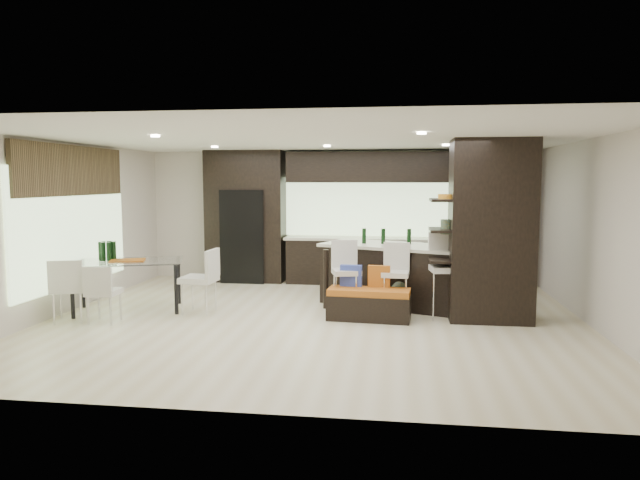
# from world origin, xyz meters

# --- Properties ---
(ground) EXTENTS (8.00, 8.00, 0.00)m
(ground) POSITION_xyz_m (0.00, 0.00, 0.00)
(ground) COLOR beige
(ground) RESTS_ON ground
(back_wall) EXTENTS (8.00, 0.02, 2.70)m
(back_wall) POSITION_xyz_m (0.00, 3.50, 1.35)
(back_wall) COLOR beige
(back_wall) RESTS_ON ground
(left_wall) EXTENTS (0.02, 7.00, 2.70)m
(left_wall) POSITION_xyz_m (-4.00, 0.00, 1.35)
(left_wall) COLOR beige
(left_wall) RESTS_ON ground
(right_wall) EXTENTS (0.02, 7.00, 2.70)m
(right_wall) POSITION_xyz_m (4.00, 0.00, 1.35)
(right_wall) COLOR beige
(right_wall) RESTS_ON ground
(ceiling) EXTENTS (8.00, 7.00, 0.02)m
(ceiling) POSITION_xyz_m (0.00, 0.00, 2.70)
(ceiling) COLOR white
(ceiling) RESTS_ON ground
(window_left) EXTENTS (0.04, 3.20, 1.90)m
(window_left) POSITION_xyz_m (-3.96, 0.20, 1.35)
(window_left) COLOR #B2D199
(window_left) RESTS_ON left_wall
(window_back) EXTENTS (3.40, 0.04, 1.20)m
(window_back) POSITION_xyz_m (0.60, 3.46, 1.55)
(window_back) COLOR #B2D199
(window_back) RESTS_ON back_wall
(stone_accent) EXTENTS (0.08, 3.00, 0.80)m
(stone_accent) POSITION_xyz_m (-3.93, 0.20, 2.25)
(stone_accent) COLOR brown
(stone_accent) RESTS_ON left_wall
(ceiling_spots) EXTENTS (4.00, 3.00, 0.02)m
(ceiling_spots) POSITION_xyz_m (0.00, 0.25, 2.68)
(ceiling_spots) COLOR white
(ceiling_spots) RESTS_ON ceiling
(back_cabinetry) EXTENTS (6.80, 0.68, 2.70)m
(back_cabinetry) POSITION_xyz_m (0.50, 3.17, 1.35)
(back_cabinetry) COLOR black
(back_cabinetry) RESTS_ON ground
(refrigerator) EXTENTS (0.90, 0.68, 1.90)m
(refrigerator) POSITION_xyz_m (-1.90, 3.12, 0.95)
(refrigerator) COLOR black
(refrigerator) RESTS_ON ground
(partition_column) EXTENTS (1.20, 0.80, 2.70)m
(partition_column) POSITION_xyz_m (2.60, 0.40, 1.35)
(partition_column) COLOR black
(partition_column) RESTS_ON ground
(kitchen_island) EXTENTS (2.68, 1.88, 1.03)m
(kitchen_island) POSITION_xyz_m (1.20, 1.23, 0.51)
(kitchen_island) COLOR black
(kitchen_island) RESTS_ON ground
(stool_left) EXTENTS (0.51, 0.51, 0.94)m
(stool_left) POSITION_xyz_m (0.44, 0.40, 0.47)
(stool_left) COLOR beige
(stool_left) RESTS_ON ground
(stool_mid) EXTENTS (0.43, 0.43, 0.91)m
(stool_mid) POSITION_xyz_m (1.20, 0.40, 0.46)
(stool_mid) COLOR beige
(stool_mid) RESTS_ON ground
(stool_right) EXTENTS (0.53, 0.53, 1.05)m
(stool_right) POSITION_xyz_m (1.96, 0.37, 0.53)
(stool_right) COLOR beige
(stool_right) RESTS_ON ground
(bench) EXTENTS (1.27, 0.57, 0.48)m
(bench) POSITION_xyz_m (0.81, 0.12, 0.24)
(bench) COLOR black
(bench) RESTS_ON ground
(floor_vase) EXTENTS (0.41, 0.41, 1.07)m
(floor_vase) POSITION_xyz_m (1.30, 0.78, 0.54)
(floor_vase) COLOR #4A5A3F
(floor_vase) RESTS_ON ground
(dining_table) EXTENTS (1.90, 1.44, 0.81)m
(dining_table) POSITION_xyz_m (-3.06, 0.21, 0.41)
(dining_table) COLOR white
(dining_table) RESTS_ON ground
(chair_near) EXTENTS (0.45, 0.45, 0.79)m
(chair_near) POSITION_xyz_m (-3.06, -0.56, 0.40)
(chair_near) COLOR beige
(chair_near) RESTS_ON ground
(chair_far) EXTENTS (0.59, 0.59, 0.87)m
(chair_far) POSITION_xyz_m (-3.58, -0.59, 0.44)
(chair_far) COLOR beige
(chair_far) RESTS_ON ground
(chair_end) EXTENTS (0.53, 0.53, 0.94)m
(chair_end) POSITION_xyz_m (-1.88, 0.21, 0.47)
(chair_end) COLOR beige
(chair_end) RESTS_ON ground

